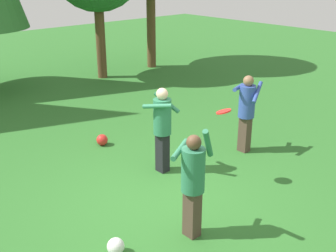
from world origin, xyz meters
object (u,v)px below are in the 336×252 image
frisbee (224,111)px  ball_red (102,140)px  person_catcher (247,107)px  person_thrower (193,178)px  person_bystander (162,123)px  ball_white (116,246)px

frisbee → ball_red: (-0.65, 2.92, -1.28)m
person_catcher → frisbee: (-1.46, -0.61, 0.41)m
person_thrower → ball_red: (0.86, 3.68, -0.84)m
person_thrower → person_bystander: size_ratio=1.06×
person_catcher → ball_red: 3.25m
person_thrower → ball_white: bearing=133.4°
person_catcher → person_bystander: 1.98m
person_bystander → ball_red: (-0.19, 1.83, -0.87)m
person_catcher → person_bystander: person_bystander is taller
frisbee → ball_red: bearing=102.6°
frisbee → ball_white: bearing=-172.0°
frisbee → ball_red: frisbee is taller
person_thrower → person_catcher: bearing=-2.0°
person_thrower → person_catcher: person_thrower is taller
frisbee → person_thrower: bearing=-153.2°
person_thrower → person_bystander: person_thrower is taller
person_bystander → frisbee: size_ratio=4.83×
ball_white → person_bystander: bearing=34.1°
ball_red → ball_white: bearing=-120.8°
ball_white → person_thrower: bearing=-19.7°
person_thrower → ball_red: person_thrower is taller
person_catcher → ball_white: 4.28m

